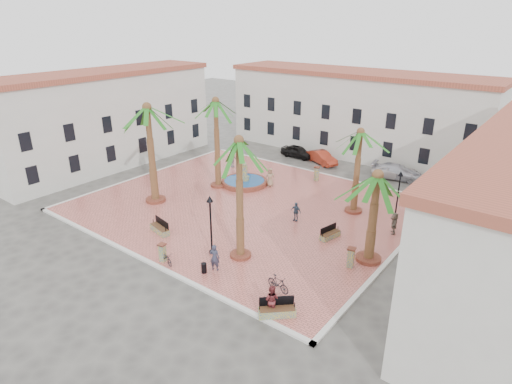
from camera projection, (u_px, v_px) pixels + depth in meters
ground at (247, 207)px, 36.48m from camera, size 120.00×120.00×0.00m
plaza at (247, 206)px, 36.45m from camera, size 26.00×22.00×0.15m
kerb_n at (313, 172)px, 44.51m from camera, size 26.30×0.30×0.16m
kerb_s at (143, 259)px, 28.38m from camera, size 26.30×0.30×0.16m
kerb_e at (395, 253)px, 29.11m from camera, size 0.30×22.30×0.16m
kerb_w at (148, 174)px, 43.79m from camera, size 0.30×22.30×0.16m
building_north at (355, 113)px, 49.34m from camera, size 30.40×7.40×9.50m
building_west at (107, 119)px, 45.30m from camera, size 6.40×24.40×10.00m
fountain at (244, 181)px, 40.84m from camera, size 4.36×4.36×2.25m
palm_nw at (216, 110)px, 37.80m from camera, size 4.80×4.80×8.41m
palm_sw at (148, 118)px, 34.51m from camera, size 5.56×5.56×8.57m
palm_s at (239, 153)px, 25.90m from camera, size 4.60×4.60×8.33m
palm_e at (376, 188)px, 26.23m from camera, size 5.38×5.38×6.32m
palm_ne at (360, 141)px, 32.99m from camera, size 4.62×4.62×7.03m
bench_s at (160, 229)px, 31.68m from camera, size 2.03×0.98×1.03m
bench_se at (277, 311)px, 22.81m from camera, size 1.88×1.81×1.06m
bench_e at (330, 235)px, 30.90m from camera, size 0.91×1.82×0.92m
bench_ne at (422, 198)px, 37.23m from camera, size 0.68×1.76×0.90m
lamppost_s at (210, 215)px, 27.96m from camera, size 0.46×0.46×4.21m
lamppost_e at (399, 186)px, 33.47m from camera, size 0.41×0.41×3.81m
bollard_se at (163, 252)px, 27.80m from camera, size 0.53×0.53×1.27m
bollard_n at (317, 173)px, 41.62m from camera, size 0.61×0.61×1.44m
bollard_e at (351, 257)px, 27.13m from camera, size 0.58×0.58×1.37m
litter_bin at (204, 268)px, 26.67m from camera, size 0.34×0.34×0.66m
cyclist_a at (215, 257)px, 26.75m from camera, size 0.76×0.63×1.79m
bicycle_a at (166, 257)px, 27.70m from camera, size 1.65×1.00×0.82m
cyclist_b at (271, 300)px, 22.79m from camera, size 1.00×0.88×1.73m
bicycle_b at (278, 283)px, 24.84m from camera, size 1.66×0.68×0.97m
pedestrian_fountain_a at (270, 177)px, 40.16m from camera, size 1.05×0.95×1.80m
pedestrian_fountain_b at (296, 212)px, 33.35m from camera, size 0.92×0.40×1.55m
pedestrian_north at (233, 159)px, 45.31m from camera, size 0.78×1.25×1.85m
pedestrian_east at (394, 223)px, 31.37m from camera, size 1.05×1.60×1.65m
car_black at (298, 152)px, 49.10m from camera, size 4.05×1.68×1.37m
car_red at (322, 157)px, 47.06m from camera, size 4.34×3.03×1.36m
car_silver at (397, 172)px, 42.56m from camera, size 5.16×2.55×1.44m
car_white at (396, 172)px, 42.70m from camera, size 5.29×3.58×1.35m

